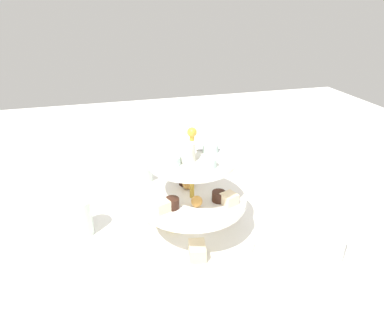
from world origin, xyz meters
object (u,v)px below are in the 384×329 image
tiered_serving_stand (192,206)px  water_glass_tall_right (328,241)px  teacup_with_saucer (192,168)px  butter_knife_right (275,185)px  water_glass_mid_back (79,218)px  water_glass_short_left (142,172)px

tiered_serving_stand → water_glass_tall_right: (-0.24, 0.16, -0.02)m
teacup_with_saucer → butter_knife_right: 0.25m
butter_knife_right → water_glass_mid_back: 0.56m
water_glass_tall_right → water_glass_mid_back: size_ratio=1.37×
butter_knife_right → water_glass_mid_back: (0.55, 0.09, 0.04)m
teacup_with_saucer → butter_knife_right: teacup_with_saucer is taller
tiered_serving_stand → teacup_with_saucer: (-0.08, -0.29, -0.06)m
tiered_serving_stand → water_glass_tall_right: bearing=145.6°
tiered_serving_stand → butter_knife_right: tiered_serving_stand is taller
water_glass_short_left → water_glass_mid_back: bearing=49.6°
teacup_with_saucer → water_glass_mid_back: (0.33, 0.22, 0.02)m
tiered_serving_stand → butter_knife_right: bearing=-151.5°
water_glass_tall_right → teacup_with_saucer: 0.48m
water_glass_tall_right → teacup_with_saucer: size_ratio=1.35×
water_glass_tall_right → water_glass_mid_back: water_glass_tall_right is taller
water_glass_tall_right → butter_knife_right: bearing=-100.3°
water_glass_short_left → water_glass_mid_back: 0.27m
teacup_with_saucer → butter_knife_right: (-0.22, 0.13, -0.02)m
tiered_serving_stand → water_glass_mid_back: tiered_serving_stand is taller
tiered_serving_stand → teacup_with_saucer: bearing=-105.7°
water_glass_tall_right → water_glass_short_left: bearing=-54.5°
water_glass_mid_back → tiered_serving_stand: bearing=162.7°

